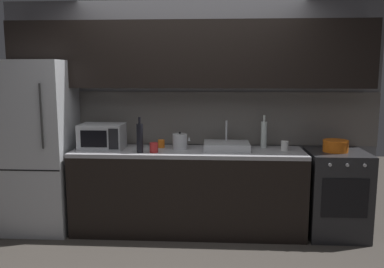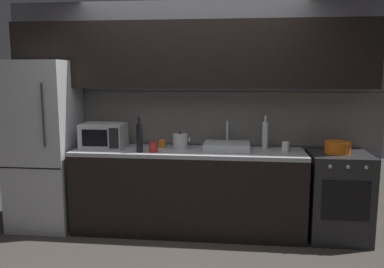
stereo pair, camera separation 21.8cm
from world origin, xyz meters
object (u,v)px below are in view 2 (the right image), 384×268
(refrigerator, at_px, (44,145))
(wine_bottle_dark, at_px, (139,137))
(wine_bottle_clear, at_px, (265,135))
(cooking_pot, at_px, (338,147))
(oven_range, at_px, (338,196))
(mug_red, at_px, (153,147))
(microwave, at_px, (104,136))
(mug_white, at_px, (286,147))
(mug_orange, at_px, (162,143))
(kettle, at_px, (180,141))

(refrigerator, xyz_separation_m, wine_bottle_dark, (1.12, -0.17, 0.13))
(wine_bottle_clear, bearing_deg, refrigerator, -175.96)
(refrigerator, height_order, cooking_pot, refrigerator)
(oven_range, distance_m, wine_bottle_clear, 0.97)
(oven_range, relative_size, wine_bottle_clear, 2.51)
(oven_range, distance_m, wine_bottle_dark, 2.14)
(refrigerator, distance_m, oven_range, 3.20)
(wine_bottle_clear, height_order, mug_red, wine_bottle_clear)
(microwave, relative_size, mug_red, 4.54)
(mug_white, xyz_separation_m, cooking_pot, (0.52, -0.04, 0.01))
(mug_white, bearing_deg, cooking_pot, -4.53)
(mug_white, xyz_separation_m, mug_orange, (-1.32, 0.07, -0.01))
(cooking_pot, bearing_deg, wine_bottle_dark, -175.20)
(microwave, relative_size, wine_bottle_dark, 1.25)
(wine_bottle_dark, bearing_deg, mug_orange, 57.57)
(microwave, relative_size, kettle, 2.39)
(kettle, bearing_deg, wine_bottle_clear, 7.98)
(mug_white, bearing_deg, wine_bottle_clear, 147.59)
(kettle, xyz_separation_m, wine_bottle_dark, (-0.39, -0.21, 0.07))
(refrigerator, height_order, wine_bottle_dark, refrigerator)
(oven_range, height_order, microwave, microwave)
(kettle, relative_size, wine_bottle_dark, 0.52)
(mug_white, bearing_deg, microwave, -179.34)
(oven_range, xyz_separation_m, kettle, (-1.65, 0.05, 0.53))
(mug_red, bearing_deg, kettle, 38.50)
(wine_bottle_dark, height_order, cooking_pot, wine_bottle_dark)
(oven_range, distance_m, kettle, 1.74)
(cooking_pot, bearing_deg, microwave, 179.57)
(cooking_pot, bearing_deg, mug_orange, 176.42)
(wine_bottle_dark, bearing_deg, microwave, 157.07)
(microwave, distance_m, cooking_pot, 2.46)
(wine_bottle_dark, relative_size, mug_white, 3.68)
(mug_white, xyz_separation_m, mug_red, (-1.36, -0.20, 0.00))
(oven_range, relative_size, mug_white, 9.01)
(wine_bottle_clear, bearing_deg, mug_white, -32.41)
(oven_range, bearing_deg, cooking_pot, 177.08)
(wine_bottle_dark, height_order, mug_orange, wine_bottle_dark)
(wine_bottle_dark, relative_size, wine_bottle_clear, 1.02)
(mug_white, bearing_deg, oven_range, -4.45)
(refrigerator, bearing_deg, mug_red, -7.00)
(mug_red, xyz_separation_m, mug_orange, (0.04, 0.27, -0.01))
(cooking_pot, bearing_deg, wine_bottle_clear, 166.66)
(microwave, relative_size, cooking_pot, 1.77)
(mug_red, height_order, cooking_pot, cooking_pot)
(oven_range, bearing_deg, microwave, 179.55)
(kettle, bearing_deg, mug_orange, 161.46)
(mug_white, height_order, cooking_pot, cooking_pot)
(wine_bottle_clear, distance_m, mug_orange, 1.12)
(microwave, xyz_separation_m, kettle, (0.84, 0.03, -0.05))
(wine_bottle_clear, relative_size, mug_white, 3.60)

